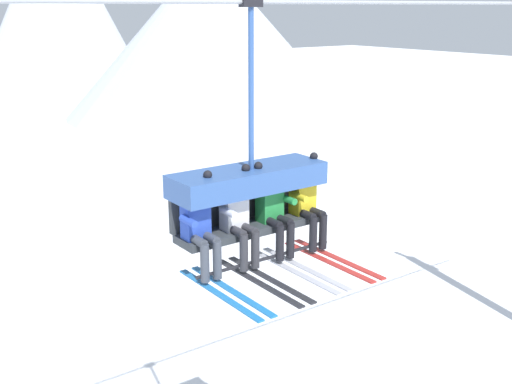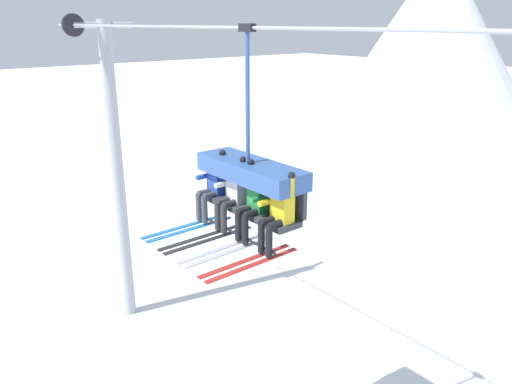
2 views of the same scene
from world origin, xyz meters
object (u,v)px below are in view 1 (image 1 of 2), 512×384
(chairlift_chair, at_px, (248,188))
(skier_blue, at_px, (201,226))
(skier_yellow, at_px, (308,202))
(skier_green, at_px, (275,210))
(skier_white, at_px, (240,218))

(chairlift_chair, xyz_separation_m, skier_blue, (-0.85, -0.21, -0.29))
(chairlift_chair, relative_size, skier_yellow, 1.92)
(skier_yellow, bearing_deg, skier_green, 180.00)
(skier_blue, bearing_deg, chairlift_chair, 14.07)
(skier_white, relative_size, skier_green, 1.00)
(chairlift_chair, xyz_separation_m, skier_white, (-0.28, -0.21, -0.29))
(chairlift_chair, xyz_separation_m, skier_green, (0.28, -0.21, -0.29))
(skier_green, height_order, skier_yellow, same)
(chairlift_chair, distance_m, skier_blue, 0.93)
(skier_blue, xyz_separation_m, skier_yellow, (1.71, 0.00, 0.00))
(skier_blue, height_order, skier_white, same)
(skier_yellow, bearing_deg, chairlift_chair, 166.03)
(chairlift_chair, distance_m, skier_white, 0.46)
(skier_blue, height_order, skier_yellow, same)
(skier_blue, bearing_deg, skier_white, 0.00)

